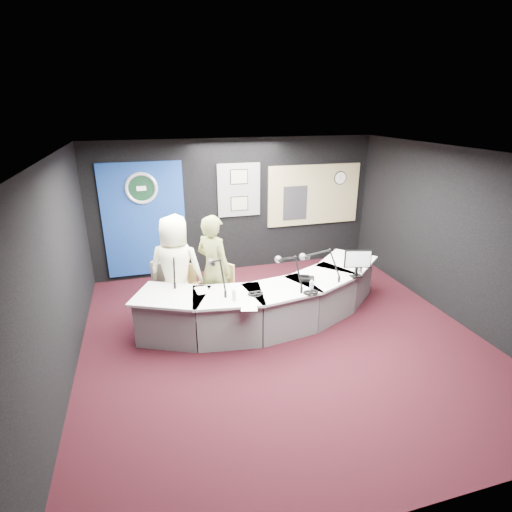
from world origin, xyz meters
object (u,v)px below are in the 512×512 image
object	(u,v)px
armchair_left	(178,293)
broadcast_desk	(269,301)
person_man	(176,270)
person_woman	(214,269)
armchair_right	(215,292)

from	to	relation	value
armchair_left	broadcast_desk	bearing A→B (deg)	16.62
broadcast_desk	person_man	world-z (taller)	person_man
person_woman	armchair_right	bearing A→B (deg)	-38.62
person_man	person_woman	bearing A→B (deg)	-168.49
broadcast_desk	armchair_left	xyz separation A→B (m)	(-1.44, 0.46, 0.12)
broadcast_desk	person_woman	size ratio (longest dim) A/B	2.48
armchair_right	broadcast_desk	bearing A→B (deg)	30.93
person_man	person_woman	size ratio (longest dim) A/B	1.01
armchair_right	person_woman	xyz separation A→B (m)	(0.00, -0.00, 0.42)
armchair_right	person_man	xyz separation A→B (m)	(-0.60, 0.10, 0.43)
broadcast_desk	armchair_left	distance (m)	1.51
person_man	armchair_right	bearing A→B (deg)	-168.49
broadcast_desk	armchair_right	xyz separation A→B (m)	(-0.83, 0.36, 0.11)
armchair_left	person_woman	size ratio (longest dim) A/B	0.55
armchair_left	armchair_right	bearing A→B (deg)	24.94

